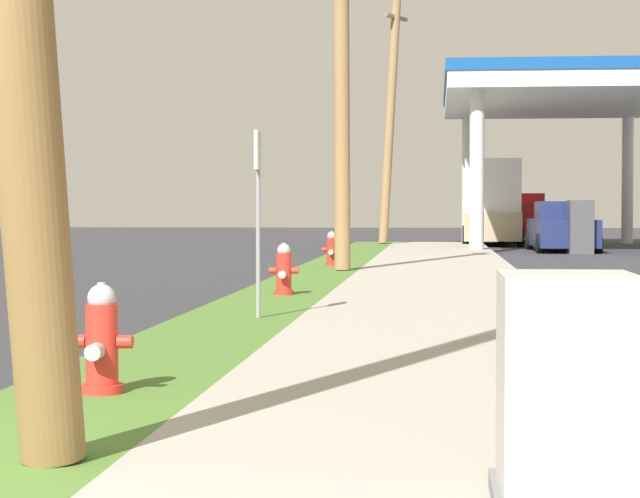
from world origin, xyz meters
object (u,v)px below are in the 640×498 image
at_px(truck_red_on_apron, 521,219).
at_px(fire_hydrant_nearest, 102,345).
at_px(street_sign_post, 258,184).
at_px(car_navy_by_near_pump, 562,229).
at_px(truck_tan_at_forecourt, 492,205).
at_px(utility_cabinet, 567,401).
at_px(fire_hydrant_third, 332,251).
at_px(fire_hydrant_second, 284,272).
at_px(utility_pole_midground, 341,49).
at_px(utility_pole_background, 390,119).

bearing_deg(truck_red_on_apron, fire_hydrant_nearest, -97.72).
relative_size(street_sign_post, car_navy_by_near_pump, 0.47).
xyz_separation_m(truck_tan_at_forecourt, truck_red_on_apron, (1.38, 4.52, -0.57)).
relative_size(utility_cabinet, truck_red_on_apron, 0.18).
bearing_deg(truck_tan_at_forecourt, fire_hydrant_third, -102.72).
relative_size(fire_hydrant_third, truck_tan_at_forecourt, 0.12).
relative_size(fire_hydrant_nearest, car_navy_by_near_pump, 0.16).
relative_size(utility_cabinet, street_sign_post, 0.46).
distance_m(fire_hydrant_nearest, street_sign_post, 5.79).
bearing_deg(fire_hydrant_second, fire_hydrant_nearest, -90.33).
distance_m(car_navy_by_near_pump, truck_red_on_apron, 11.09).
bearing_deg(utility_cabinet, utility_pole_midground, 97.25).
distance_m(utility_pole_midground, street_sign_post, 11.13).
bearing_deg(car_navy_by_near_pump, truck_tan_at_forecourt, 106.10).
relative_size(utility_pole_midground, truck_tan_at_forecourt, 1.35).
bearing_deg(fire_hydrant_second, fire_hydrant_third, 90.51).
relative_size(fire_hydrant_second, fire_hydrant_third, 1.00).
height_order(utility_pole_midground, truck_tan_at_forecourt, utility_pole_midground).
height_order(fire_hydrant_third, street_sign_post, street_sign_post).
xyz_separation_m(utility_pole_background, car_navy_by_near_pump, (5.59, -4.13, -3.80)).
xyz_separation_m(utility_pole_midground, street_sign_post, (-0.10, -10.74, -2.92)).
distance_m(utility_pole_midground, utility_pole_background, 18.49).
bearing_deg(truck_tan_at_forecourt, fire_hydrant_nearest, -96.56).
height_order(utility_cabinet, street_sign_post, street_sign_post).
relative_size(fire_hydrant_third, utility_pole_background, 0.09).
bearing_deg(fire_hydrant_third, fire_hydrant_second, -89.49).
bearing_deg(street_sign_post, truck_red_on_apron, 81.44).
distance_m(utility_pole_background, truck_red_on_apron, 9.33).
bearing_deg(utility_pole_midground, utility_cabinet, -82.75).
xyz_separation_m(utility_pole_midground, car_navy_by_near_pump, (5.86, 14.36, -3.83)).
relative_size(fire_hydrant_third, utility_cabinet, 0.76).
bearing_deg(truck_tan_at_forecourt, utility_pole_midground, -100.74).
relative_size(fire_hydrant_third, utility_pole_midground, 0.09).
relative_size(utility_pole_background, street_sign_post, 4.07).
relative_size(utility_pole_background, car_navy_by_near_pump, 1.91).
bearing_deg(fire_hydrant_nearest, fire_hydrant_second, 89.67).
distance_m(fire_hydrant_third, truck_tan_at_forecourt, 19.64).
height_order(fire_hydrant_third, utility_pole_background, utility_pole_background).
distance_m(fire_hydrant_second, utility_cabinet, 12.50).
distance_m(fire_hydrant_second, fire_hydrant_third, 8.85).
bearing_deg(car_navy_by_near_pump, fire_hydrant_nearest, -101.37).
xyz_separation_m(fire_hydrant_nearest, utility_pole_background, (0.59, 34.88, 4.07)).
bearing_deg(street_sign_post, utility_pole_background, 89.29).
distance_m(fire_hydrant_nearest, car_navy_by_near_pump, 31.37).
distance_m(fire_hydrant_nearest, truck_red_on_apron, 42.21).
relative_size(fire_hydrant_third, street_sign_post, 0.35).
bearing_deg(utility_pole_midground, utility_pole_background, 89.19).
relative_size(fire_hydrant_nearest, utility_pole_background, 0.09).
height_order(utility_cabinet, truck_tan_at_forecourt, truck_tan_at_forecourt).
xyz_separation_m(car_navy_by_near_pump, truck_red_on_apron, (-0.51, 11.07, 0.19)).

